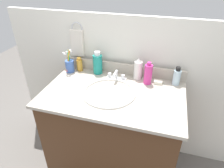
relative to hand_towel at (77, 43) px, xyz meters
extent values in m
plane|color=#66605B|center=(0.41, -0.32, -1.05)|extent=(6.00, 6.00, 0.00)
cube|color=#4C2D19|center=(0.41, -0.32, -0.65)|extent=(0.97, 0.57, 0.81)
cube|color=#B2A899|center=(0.41, -0.32, -0.23)|extent=(1.01, 0.62, 0.02)
cube|color=#B2A899|center=(0.41, -0.02, -0.17)|extent=(1.01, 0.02, 0.09)
cube|color=white|center=(0.41, 0.04, -0.40)|extent=(2.11, 0.04, 1.30)
torus|color=silver|center=(0.00, 0.02, 0.12)|extent=(0.10, 0.01, 0.10)
cube|color=silver|center=(0.00, 0.00, 0.00)|extent=(0.11, 0.04, 0.22)
torus|color=white|center=(0.38, -0.33, -0.22)|extent=(0.39, 0.39, 0.02)
ellipsoid|color=white|center=(0.38, -0.33, -0.26)|extent=(0.34, 0.34, 0.11)
cylinder|color=#B2B5BA|center=(0.38, -0.33, -0.29)|extent=(0.04, 0.04, 0.01)
cube|color=silver|center=(0.38, -0.13, -0.21)|extent=(0.16, 0.05, 0.01)
cylinder|color=silver|center=(0.38, -0.13, -0.18)|extent=(0.02, 0.02, 0.06)
cylinder|color=silver|center=(0.38, -0.17, -0.15)|extent=(0.02, 0.09, 0.02)
cylinder|color=silver|center=(0.32, -0.13, -0.19)|extent=(0.03, 0.03, 0.04)
cylinder|color=silver|center=(0.43, -0.13, -0.19)|extent=(0.03, 0.03, 0.04)
cylinder|color=white|center=(0.54, -0.07, -0.15)|extent=(0.07, 0.07, 0.15)
cone|color=white|center=(0.54, -0.07, -0.06)|extent=(0.03, 0.03, 0.03)
cylinder|color=silver|center=(0.84, -0.08, -0.16)|extent=(0.06, 0.06, 0.12)
cylinder|color=black|center=(0.84, -0.08, -0.09)|extent=(0.03, 0.03, 0.03)
cylinder|color=teal|center=(0.20, -0.07, -0.14)|extent=(0.08, 0.08, 0.16)
cylinder|color=white|center=(0.20, -0.07, -0.04)|extent=(0.05, 0.05, 0.03)
cylinder|color=gold|center=(0.04, -0.07, -0.17)|extent=(0.05, 0.05, 0.10)
cylinder|color=gold|center=(0.04, -0.07, -0.11)|extent=(0.03, 0.03, 0.02)
cylinder|color=#D8338C|center=(0.62, -0.12, -0.14)|extent=(0.06, 0.06, 0.15)
cylinder|color=#D8338C|center=(0.62, -0.12, -0.05)|extent=(0.03, 0.03, 0.02)
cylinder|color=#3F66B7|center=(-0.03, -0.11, -0.17)|extent=(0.07, 0.07, 0.10)
cylinder|color=white|center=(-0.04, -0.10, -0.13)|extent=(0.02, 0.03, 0.17)
cube|color=white|center=(-0.04, -0.09, -0.05)|extent=(0.01, 0.02, 0.01)
cylinder|color=#D8333F|center=(-0.04, -0.13, -0.12)|extent=(0.03, 0.05, 0.18)
cube|color=white|center=(-0.05, -0.15, -0.05)|extent=(0.01, 0.02, 0.01)
cylinder|color=#26B2B2|center=(-0.03, -0.10, -0.12)|extent=(0.01, 0.04, 0.18)
cube|color=white|center=(-0.03, -0.08, -0.04)|extent=(0.01, 0.02, 0.01)
cylinder|color=orange|center=(-0.04, -0.12, -0.12)|extent=(0.05, 0.04, 0.18)
cube|color=white|center=(-0.06, -0.14, -0.04)|extent=(0.01, 0.02, 0.01)
cylinder|color=green|center=(-0.03, -0.10, -0.12)|extent=(0.01, 0.05, 0.17)
cube|color=white|center=(-0.03, -0.08, -0.05)|extent=(0.01, 0.02, 0.01)
cylinder|color=yellow|center=(-0.03, -0.13, -0.12)|extent=(0.01, 0.03, 0.19)
cube|color=white|center=(-0.03, -0.14, -0.03)|extent=(0.01, 0.02, 0.01)
cube|color=white|center=(0.71, -0.11, -0.21)|extent=(0.06, 0.04, 0.02)
camera|label=1|loc=(0.73, -1.47, 0.58)|focal=31.97mm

